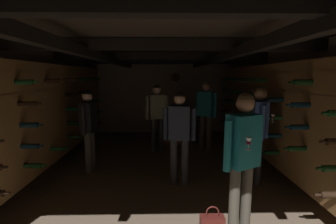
% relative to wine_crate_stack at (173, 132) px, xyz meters
% --- Properties ---
extents(ground_plane, '(8.40, 8.40, 0.00)m').
position_rel_wine_crate_stack_xyz_m(ground_plane, '(-0.30, -1.93, -0.30)').
color(ground_plane, '#7A6651').
extents(room_shell, '(4.72, 6.52, 2.41)m').
position_rel_wine_crate_stack_xyz_m(room_shell, '(-0.30, -1.65, 1.11)').
color(room_shell, gray).
rests_on(room_shell, ground_plane).
extents(wine_crate_stack, '(0.52, 0.35, 0.60)m').
position_rel_wine_crate_stack_xyz_m(wine_crate_stack, '(0.00, 0.00, 0.00)').
color(wine_crate_stack, olive).
rests_on(wine_crate_stack, ground_plane).
extents(display_bottle, '(0.08, 0.08, 0.35)m').
position_rel_wine_crate_stack_xyz_m(display_bottle, '(0.12, 0.03, 0.44)').
color(display_bottle, '#194723').
rests_on(display_bottle, wine_crate_stack).
extents(person_host_center, '(0.54, 0.27, 1.58)m').
position_rel_wine_crate_stack_xyz_m(person_host_center, '(-0.01, -2.43, 0.65)').
color(person_host_center, '#2D2D33').
rests_on(person_host_center, ground_plane).
extents(person_guest_rear_center, '(0.53, 0.38, 1.63)m').
position_rel_wine_crate_stack_xyz_m(person_guest_rear_center, '(-0.43, -0.69, 0.68)').
color(person_guest_rear_center, '#2D2D33').
rests_on(person_guest_rear_center, ground_plane).
extents(person_guest_near_right, '(0.49, 0.43, 1.66)m').
position_rel_wine_crate_stack_xyz_m(person_guest_near_right, '(0.61, -3.70, 0.70)').
color(person_guest_near_right, '#4C473D').
rests_on(person_guest_near_right, ground_plane).
extents(person_guest_mid_left, '(0.33, 0.54, 1.57)m').
position_rel_wine_crate_stack_xyz_m(person_guest_mid_left, '(-1.69, -1.85, 0.64)').
color(person_guest_mid_left, '#4C473D').
rests_on(person_guest_mid_left, ground_plane).
extents(person_guest_mid_right, '(0.33, 0.54, 1.66)m').
position_rel_wine_crate_stack_xyz_m(person_guest_mid_right, '(1.33, -2.40, 0.71)').
color(person_guest_mid_right, '#2D2D33').
rests_on(person_guest_mid_right, ground_plane).
extents(person_guest_far_right, '(0.46, 0.37, 1.70)m').
position_rel_wine_crate_stack_xyz_m(person_guest_far_right, '(0.78, -0.55, 0.74)').
color(person_guest_far_right, '#4C473D').
rests_on(person_guest_far_right, ground_plane).
extents(handbag, '(0.28, 0.12, 0.35)m').
position_rel_wine_crate_stack_xyz_m(handbag, '(0.29, -3.71, -0.18)').
color(handbag, '#591E19').
rests_on(handbag, ground_plane).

